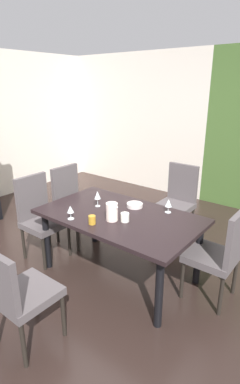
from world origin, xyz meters
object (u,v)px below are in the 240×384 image
(pitcher_north, at_px, (112,212))
(wine_glass_near_window, at_px, (98,195))
(serving_bowl_rear, at_px, (135,205))
(cup_south, at_px, (92,220))
(chair_left_far, at_px, (72,201))
(chair_head_far, at_px, (178,198))
(wine_glass_west, at_px, (70,210))
(chair_left_near, at_px, (40,214))
(dining_table, at_px, (119,222))
(wine_glass_east, at_px, (168,203))
(cup_center, at_px, (125,217))
(chair_right_far, at_px, (221,252))
(chair_head_near, at_px, (17,292))

(pitcher_north, bearing_deg, wine_glass_near_window, 152.64)
(serving_bowl_rear, distance_m, cup_south, 0.60)
(chair_left_far, bearing_deg, wine_glass_near_window, 70.84)
(chair_head_far, bearing_deg, wine_glass_west, 77.97)
(chair_left_near, xyz_separation_m, wine_glass_near_window, (0.67, 0.29, 0.31))
(dining_table, xyz_separation_m, wine_glass_east, (0.37, 0.36, 0.18))
(dining_table, bearing_deg, wine_glass_west, -128.98)
(cup_center, bearing_deg, wine_glass_west, -147.93)
(chair_head_far, distance_m, serving_bowl_rear, 0.99)
(chair_right_far, relative_size, wine_glass_near_window, 5.45)
(chair_right_far, height_order, pitcher_north, chair_right_far)
(chair_right_far, bearing_deg, chair_head_far, 44.50)
(dining_table, bearing_deg, cup_south, -101.02)
(chair_right_far, bearing_deg, pitcher_north, 113.45)
(chair_head_near, bearing_deg, wine_glass_east, 76.23)
(wine_glass_east, bearing_deg, serving_bowl_rear, -165.17)
(chair_head_far, xyz_separation_m, cup_center, (0.11, -1.33, 0.23))
(chair_left_near, relative_size, wine_glass_east, 6.76)
(wine_glass_near_window, relative_size, cup_center, 2.01)
(chair_left_far, bearing_deg, dining_table, 75.28)
(chair_right_far, height_order, chair_left_near, chair_left_near)
(chair_right_far, distance_m, chair_head_near, 1.79)
(chair_head_near, distance_m, pitcher_north, 1.11)
(chair_left_far, relative_size, chair_head_far, 1.01)
(dining_table, relative_size, cup_center, 19.10)
(chair_left_far, distance_m, chair_right_far, 1.98)
(wine_glass_near_window, bearing_deg, pitcher_north, -27.36)
(dining_table, xyz_separation_m, cup_center, (0.15, -0.10, 0.13))
(chair_left_near, relative_size, serving_bowl_rear, 5.70)
(cup_center, bearing_deg, dining_table, 146.40)
(chair_left_near, distance_m, wine_glass_near_window, 0.79)
(chair_left_far, height_order, chair_right_far, chair_left_far)
(dining_table, xyz_separation_m, chair_right_far, (0.99, 0.26, -0.11))
(chair_head_near, height_order, wine_glass_west, chair_head_near)
(wine_glass_east, bearing_deg, chair_right_far, -8.73)
(chair_left_far, xyz_separation_m, cup_south, (0.93, -0.60, 0.22))
(cup_center, distance_m, cup_south, 0.32)
(chair_head_near, distance_m, wine_glass_west, 0.94)
(chair_head_far, relative_size, cup_center, 11.36)
(wine_glass_near_window, height_order, pitcher_north, pitcher_north)
(wine_glass_near_window, bearing_deg, chair_left_far, 160.84)
(chair_head_far, bearing_deg, chair_left_far, 43.42)
(chair_left_near, distance_m, wine_glass_west, 0.75)
(serving_bowl_rear, xyz_separation_m, cup_center, (0.14, -0.36, 0.02))
(wine_glass_near_window, relative_size, pitcher_north, 0.96)
(chair_left_near, relative_size, wine_glass_near_window, 5.71)
(chair_head_near, bearing_deg, chair_head_far, 88.76)
(chair_left_far, distance_m, cup_south, 1.12)
(dining_table, height_order, chair_right_far, chair_right_far)
(cup_south, bearing_deg, pitcher_north, 62.13)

